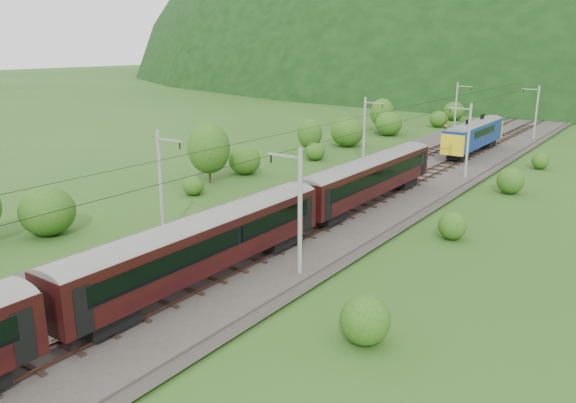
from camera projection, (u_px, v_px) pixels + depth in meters
The scene contains 14 objects.
ground at pixel (226, 256), 39.09m from camera, with size 600.00×600.00×0.00m, color #284917.
railbed at pixel (305, 219), 46.92m from camera, with size 14.00×220.00×0.30m, color #38332D.
track_left at pixel (282, 212), 48.19m from camera, with size 2.40×220.00×0.27m.
track_right at pixel (330, 222), 45.52m from camera, with size 2.40×220.00×0.27m.
catenary_left at pixel (365, 130), 66.44m from camera, with size 2.54×192.28×8.00m.
catenary_right at pixel (467, 139), 59.65m from camera, with size 2.54×192.28×8.00m.
overhead_wires at pixel (306, 137), 45.03m from camera, with size 4.83×198.00×0.03m.
mountain_ridge at pixel (404, 68), 341.69m from camera, with size 336.00×280.00×132.00m, color black.
train at pixel (32, 302), 24.66m from camera, with size 2.80×134.05×4.86m.
hazard_post_near at pixel (410, 163), 65.07m from camera, with size 0.14×0.14×1.30m, color red.
hazard_post_far at pixel (472, 140), 80.37m from camera, with size 0.16×0.16×1.51m, color red.
signal at pixel (445, 131), 83.96m from camera, with size 0.26×0.26×2.35m.
vegetation_left at pixel (217, 161), 58.86m from camera, with size 11.18×143.12×6.47m.
vegetation_right at pixel (432, 257), 36.06m from camera, with size 5.04×104.43×2.43m.
Camera 1 is at (24.62, -27.41, 14.27)m, focal length 35.00 mm.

